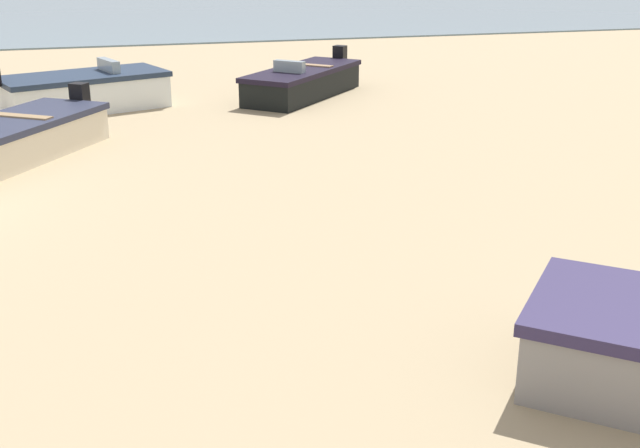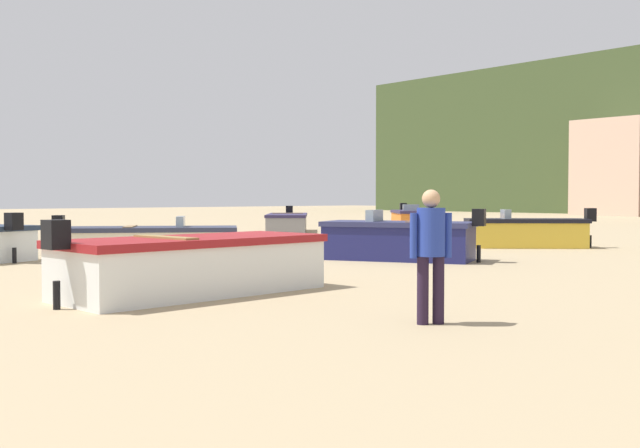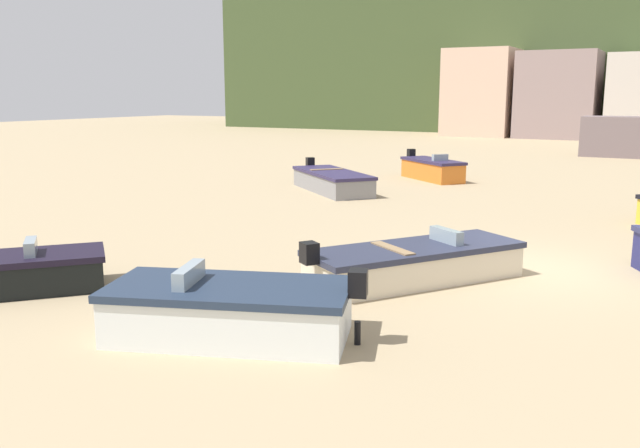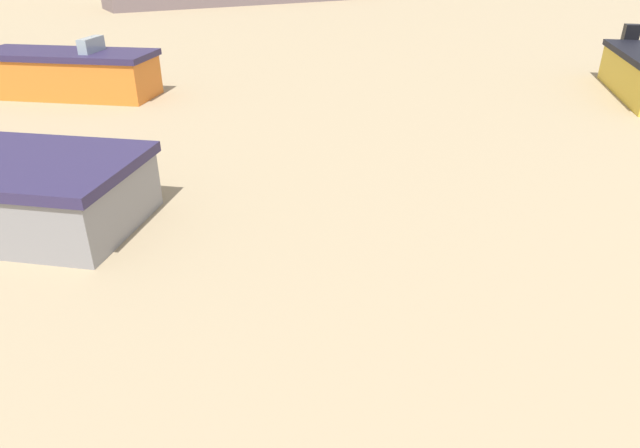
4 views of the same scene
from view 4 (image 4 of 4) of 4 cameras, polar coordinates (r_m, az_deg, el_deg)
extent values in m
cube|color=black|center=(15.30, 29.46, 16.77)|extent=(0.42, 0.42, 0.40)
cylinder|color=black|center=(15.42, 28.77, 13.88)|extent=(0.14, 0.14, 0.38)
cube|color=orange|center=(12.87, -24.43, 13.67)|extent=(3.44, 3.14, 0.79)
cube|color=#2D2547|center=(12.79, -24.83, 15.63)|extent=(3.56, 3.26, 0.12)
cube|color=#8C9EA8|center=(12.44, -22.56, 16.73)|extent=(0.61, 0.68, 0.28)
camera|label=1|loc=(12.67, -10.30, 31.29)|focal=44.91mm
camera|label=2|loc=(28.12, 86.39, -1.22)|focal=42.53mm
camera|label=3|loc=(19.45, 112.81, -8.38)|focal=37.69mm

